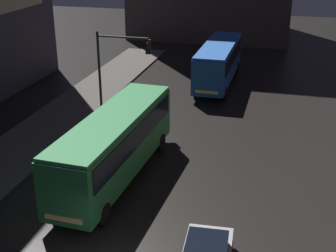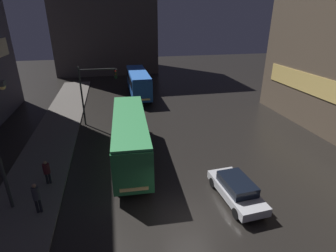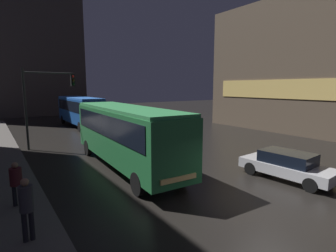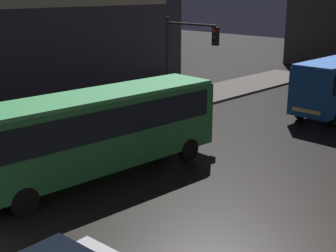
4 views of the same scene
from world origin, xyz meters
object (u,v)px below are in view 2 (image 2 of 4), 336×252
object	(u,v)px
bus_far	(138,81)
traffic_light_main	(95,85)
pedestrian_mid	(47,170)
pedestrian_near	(36,196)
bus_near	(130,133)
car_taxi	(236,189)

from	to	relation	value
bus_far	traffic_light_main	world-z (taller)	traffic_light_main
bus_far	pedestrian_mid	world-z (taller)	bus_far
pedestrian_mid	pedestrian_near	bearing A→B (deg)	98.17
bus_near	pedestrian_mid	size ratio (longest dim) A/B	6.47
car_taxi	pedestrian_mid	size ratio (longest dim) A/B	2.72
bus_far	pedestrian_near	xyz separation A→B (m)	(-7.90, -21.97, -0.79)
bus_near	pedestrian_near	size ratio (longest dim) A/B	5.75
pedestrian_mid	traffic_light_main	world-z (taller)	traffic_light_main
pedestrian_near	pedestrian_mid	xyz separation A→B (m)	(-0.03, 2.76, -0.12)
bus_near	pedestrian_near	xyz separation A→B (m)	(-5.46, -5.09, -0.84)
car_taxi	bus_far	bearing A→B (deg)	-86.01
bus_near	traffic_light_main	distance (m)	8.39
bus_near	pedestrian_near	bearing A→B (deg)	45.83
car_taxi	traffic_light_main	xyz separation A→B (m)	(-8.32, 13.90, 3.24)
car_taxi	pedestrian_near	bearing A→B (deg)	-9.44
bus_far	pedestrian_mid	bearing A→B (deg)	67.71
traffic_light_main	car_taxi	bearing A→B (deg)	-59.10
pedestrian_near	bus_near	bearing A→B (deg)	95.08
car_taxi	traffic_light_main	size ratio (longest dim) A/B	0.77
bus_far	traffic_light_main	distance (m)	10.64
bus_near	traffic_light_main	bearing A→B (deg)	-68.20
pedestrian_near	bus_far	bearing A→B (deg)	122.30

